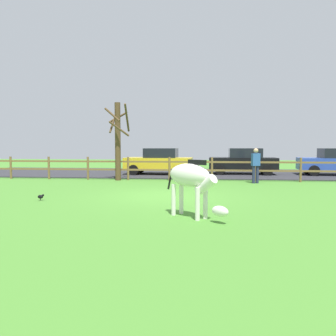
% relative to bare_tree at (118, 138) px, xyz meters
% --- Properties ---
extents(ground_plane, '(60.00, 60.00, 0.00)m').
position_rel_bare_tree_xyz_m(ground_plane, '(2.97, -4.84, -2.13)').
color(ground_plane, '#47842D').
extents(parking_asphalt, '(28.00, 7.40, 0.05)m').
position_rel_bare_tree_xyz_m(parking_asphalt, '(2.97, 4.46, -2.10)').
color(parking_asphalt, '#2D2D33').
rests_on(parking_asphalt, ground_plane).
extents(paddock_fence, '(21.38, 0.11, 1.19)m').
position_rel_bare_tree_xyz_m(paddock_fence, '(2.60, 0.16, -1.45)').
color(paddock_fence, brown).
rests_on(paddock_fence, ground_plane).
extents(bare_tree, '(1.28, 1.29, 3.92)m').
position_rel_bare_tree_xyz_m(bare_tree, '(0.00, 0.00, 0.00)').
color(bare_tree, '#513A23').
rests_on(bare_tree, ground_plane).
extents(zebra, '(1.58, 1.42, 1.41)m').
position_rel_bare_tree_xyz_m(zebra, '(4.01, -8.20, -1.20)').
color(zebra, white).
rests_on(zebra, ground_plane).
extents(crow_on_grass, '(0.21, 0.10, 0.20)m').
position_rel_bare_tree_xyz_m(crow_on_grass, '(-0.87, -6.26, -2.00)').
color(crow_on_grass, black).
rests_on(crow_on_grass, ground_plane).
extents(parked_car_yellow, '(4.07, 2.02, 1.56)m').
position_rel_bare_tree_xyz_m(parked_car_yellow, '(1.67, 3.24, -1.28)').
color(parked_car_yellow, yellow).
rests_on(parked_car_yellow, parking_asphalt).
extents(parked_car_black, '(4.04, 1.97, 1.56)m').
position_rel_bare_tree_xyz_m(parked_car_black, '(6.70, 3.95, -1.28)').
color(parked_car_black, black).
rests_on(parked_car_black, parking_asphalt).
extents(parked_car_blue, '(4.10, 2.09, 1.56)m').
position_rel_bare_tree_xyz_m(parked_car_blue, '(11.99, 3.79, -1.28)').
color(parked_car_blue, '#2D4CAD').
rests_on(parked_car_blue, parking_asphalt).
extents(visitor_near_fence, '(0.40, 0.31, 1.64)m').
position_rel_bare_tree_xyz_m(visitor_near_fence, '(6.73, -0.59, -1.22)').
color(visitor_near_fence, '#232847').
rests_on(visitor_near_fence, ground_plane).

